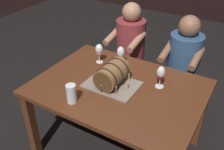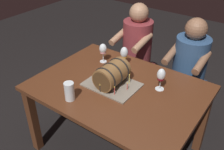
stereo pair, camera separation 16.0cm
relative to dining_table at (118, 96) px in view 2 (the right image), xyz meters
The scene contains 9 objects.
ground_plane 0.63m from the dining_table, ahead, with size 8.00×8.00×0.00m, color black.
dining_table is the anchor object (origin of this frame).
barrel_cake 0.20m from the dining_table, 162.09° to the right, with size 0.43×0.32×0.21m.
wine_glass_rose 0.49m from the dining_table, 144.10° to the left, with size 0.07×0.07×0.19m.
wine_glass_amber 0.42m from the dining_table, 116.32° to the left, with size 0.07×0.07×0.19m.
wine_glass_red 0.41m from the dining_table, 29.32° to the left, with size 0.07×0.07×0.19m.
beer_pint 0.44m from the dining_table, 119.10° to the right, with size 0.08×0.08×0.15m.
person_seated_left 0.87m from the dining_table, 110.84° to the left, with size 0.37×0.46×1.17m.
person_seated_right 0.87m from the dining_table, 69.17° to the left, with size 0.37×0.46×1.14m.
Camera 2 is at (0.99, -1.44, 1.95)m, focal length 41.33 mm.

